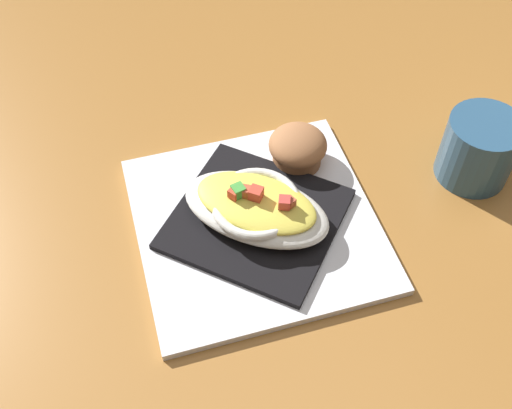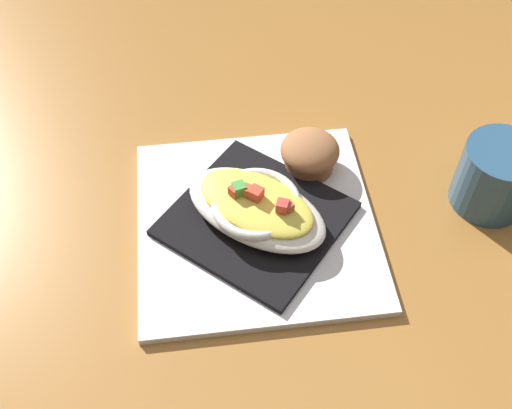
# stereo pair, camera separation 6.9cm
# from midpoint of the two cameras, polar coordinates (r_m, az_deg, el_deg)

# --- Properties ---
(ground_plane) EXTENTS (2.60, 2.60, 0.00)m
(ground_plane) POSITION_cam_midpoint_polar(r_m,az_deg,el_deg) (0.73, -2.73, -2.15)
(ground_plane) COLOR #99652E
(square_plate) EXTENTS (0.27, 0.27, 0.01)m
(square_plate) POSITION_cam_midpoint_polar(r_m,az_deg,el_deg) (0.72, -2.75, -1.91)
(square_plate) COLOR white
(square_plate) RESTS_ON ground_plane
(folded_napkin) EXTENTS (0.25, 0.25, 0.01)m
(folded_napkin) POSITION_cam_midpoint_polar(r_m,az_deg,el_deg) (0.71, -2.78, -1.48)
(folded_napkin) COLOR black
(folded_napkin) RESTS_ON square_plate
(gratin_dish) EXTENTS (0.18, 0.19, 0.05)m
(gratin_dish) POSITION_cam_midpoint_polar(r_m,az_deg,el_deg) (0.70, -2.85, -0.33)
(gratin_dish) COLOR silver
(gratin_dish) RESTS_ON folded_napkin
(muffin) EXTENTS (0.07, 0.07, 0.05)m
(muffin) POSITION_cam_midpoint_polar(r_m,az_deg,el_deg) (0.76, 1.25, 5.09)
(muffin) COLOR #985F39
(muffin) RESTS_ON square_plate
(coffee_mug) EXTENTS (0.10, 0.10, 0.08)m
(coffee_mug) POSITION_cam_midpoint_polar(r_m,az_deg,el_deg) (0.79, 17.40, 4.58)
(coffee_mug) COLOR #2A5072
(coffee_mug) RESTS_ON ground_plane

